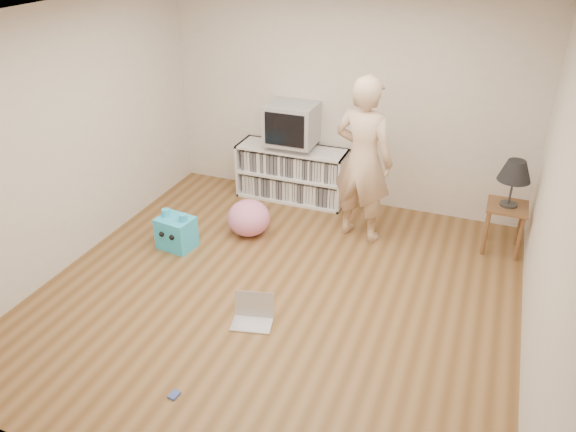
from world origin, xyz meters
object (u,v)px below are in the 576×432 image
(dvd_deck, at_px, (292,145))
(crt_tv, at_px, (292,123))
(person, at_px, (363,160))
(plush_pink, at_px, (249,218))
(plush_blue, at_px, (176,232))
(table_lamp, at_px, (515,172))
(media_unit, at_px, (292,173))
(side_table, at_px, (506,216))
(laptop, at_px, (253,314))

(dvd_deck, height_order, crt_tv, crt_tv)
(dvd_deck, xyz_separation_m, person, (1.06, -0.62, 0.20))
(plush_pink, bearing_deg, plush_blue, -138.49)
(plush_blue, bearing_deg, crt_tv, 72.94)
(table_lamp, height_order, plush_blue, table_lamp)
(media_unit, relative_size, plush_blue, 3.17)
(side_table, bearing_deg, person, -170.70)
(person, distance_m, laptop, 2.11)
(plush_blue, xyz_separation_m, plush_pink, (0.63, 0.56, 0.02))
(side_table, height_order, table_lamp, table_lamp)
(table_lamp, relative_size, laptop, 1.23)
(table_lamp, bearing_deg, laptop, -134.09)
(table_lamp, xyz_separation_m, person, (-1.54, -0.25, -0.01))
(dvd_deck, relative_size, laptop, 1.07)
(table_lamp, relative_size, plush_blue, 1.17)
(side_table, bearing_deg, crt_tv, 171.98)
(person, xyz_separation_m, plush_pink, (-1.19, -0.43, -0.73))
(media_unit, bearing_deg, plush_blue, -115.03)
(crt_tv, xyz_separation_m, plush_blue, (-0.76, -1.60, -0.83))
(laptop, xyz_separation_m, plush_blue, (-1.32, 0.87, 0.12))
(media_unit, xyz_separation_m, dvd_deck, (0.00, -0.02, 0.39))
(table_lamp, xyz_separation_m, plush_blue, (-3.36, -1.24, -0.75))
(media_unit, distance_m, dvd_deck, 0.39)
(plush_blue, bearing_deg, dvd_deck, 72.98)
(side_table, bearing_deg, media_unit, 171.57)
(media_unit, height_order, laptop, media_unit)
(table_lamp, bearing_deg, plush_pink, -165.97)
(side_table, xyz_separation_m, plush_pink, (-2.73, -0.68, -0.21))
(crt_tv, height_order, person, person)
(plush_blue, bearing_deg, laptop, -25.12)
(dvd_deck, height_order, person, person)
(dvd_deck, bearing_deg, media_unit, 90.00)
(person, bearing_deg, media_unit, -18.16)
(media_unit, xyz_separation_m, table_lamp, (2.60, -0.39, 0.59))
(dvd_deck, bearing_deg, laptop, -77.23)
(crt_tv, height_order, plush_blue, crt_tv)
(crt_tv, relative_size, plush_pink, 1.22)
(media_unit, distance_m, plush_blue, 1.80)
(side_table, bearing_deg, laptop, -134.09)
(table_lamp, xyz_separation_m, laptop, (-2.04, -2.11, -0.87))
(crt_tv, xyz_separation_m, plush_pink, (-0.13, -1.05, -0.81))
(laptop, bearing_deg, side_table, 33.05)
(table_lamp, height_order, laptop, table_lamp)
(side_table, xyz_separation_m, plush_blue, (-3.36, -1.24, -0.23))
(media_unit, distance_m, table_lamp, 2.70)
(person, bearing_deg, plush_blue, 41.42)
(laptop, bearing_deg, plush_blue, 133.79)
(laptop, distance_m, plush_pink, 1.59)
(table_lamp, distance_m, plush_blue, 3.66)
(person, xyz_separation_m, plush_blue, (-1.82, -0.99, -0.75))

